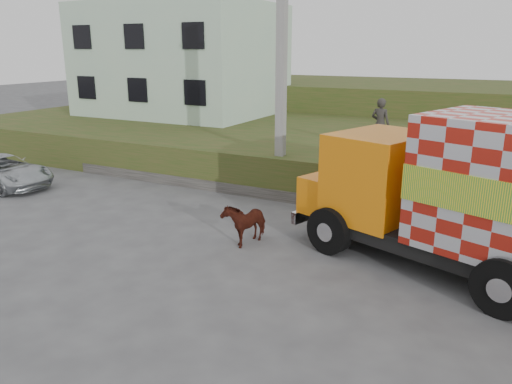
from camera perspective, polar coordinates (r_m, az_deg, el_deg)
The scene contains 10 objects.
ground at distance 13.76m, azimuth -1.53°, elevation -5.89°, with size 120.00×120.00×0.00m, color #474749.
embankment at distance 22.48m, azimuth 10.86°, elevation 4.55°, with size 40.00×12.00×1.50m, color #2C4717.
embankment_far at distance 33.92m, azimuth 16.89°, elevation 9.29°, with size 40.00×12.00×3.00m, color #2C4717.
retaining_strip at distance 18.09m, azimuth -0.68°, elevation 0.24°, with size 16.00×0.50×0.40m, color #595651.
building at distance 29.64m, azimuth -8.38°, elevation 14.72°, with size 10.00×8.00×6.00m, color #ACC5A8.
utility_pole at distance 17.34m, azimuth 2.90°, elevation 12.55°, with size 1.20×0.30×8.00m.
cargo_truck at distance 12.13m, azimuth 25.38°, elevation -0.77°, with size 8.93×5.38×3.80m.
cow at distance 13.66m, azimuth -1.25°, elevation -3.41°, with size 0.64×1.40×1.18m, color black.
suv at distance 21.49m, azimuth -27.03°, elevation 2.13°, with size 2.01×4.35×1.21m, color #A1A7AA.
pedestrian at distance 19.03m, azimuth 14.00°, elevation 7.51°, with size 0.70×0.46×1.91m, color #2A2826.
Camera 1 is at (6.17, -11.16, 5.17)m, focal length 35.00 mm.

